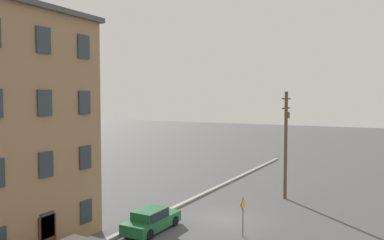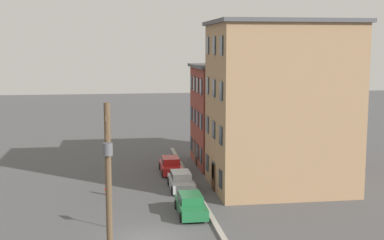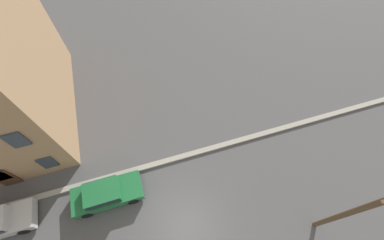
{
  "view_description": "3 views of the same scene",
  "coord_description": "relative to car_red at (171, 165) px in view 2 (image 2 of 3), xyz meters",
  "views": [
    {
      "loc": [
        -23.86,
        -10.73,
        8.51
      ],
      "look_at": [
        0.1,
        2.68,
        7.0
      ],
      "focal_mm": 35.0,
      "sensor_mm": 36.0,
      "label": 1
    },
    {
      "loc": [
        31.23,
        -1.9,
        11.65
      ],
      "look_at": [
        1.25,
        2.5,
        7.43
      ],
      "focal_mm": 50.0,
      "sensor_mm": 36.0,
      "label": 2
    },
    {
      "loc": [
        -0.25,
        -2.16,
        17.12
      ],
      "look_at": [
        1.66,
        4.16,
        5.55
      ],
      "focal_mm": 24.0,
      "sensor_mm": 36.0,
      "label": 3
    }
  ],
  "objects": [
    {
      "name": "ground_plane",
      "position": [
        16.81,
        -3.16,
        -0.75
      ],
      "size": [
        200.0,
        200.0,
        0.0
      ],
      "primitive_type": "plane",
      "color": "#4C4C4F"
    },
    {
      "name": "kerb_strip",
      "position": [
        16.81,
        1.34,
        -0.67
      ],
      "size": [
        56.0,
        0.36,
        0.16
      ],
      "primitive_type": "cube",
      "color": "#9E998E",
      "rests_on": "ground_plane"
    },
    {
      "name": "apartment_corner",
      "position": [
        -2.79,
        8.65,
        4.19
      ],
      "size": [
        8.75,
        12.15,
        9.85
      ],
      "color": "brown",
      "rests_on": "ground_plane"
    },
    {
      "name": "apartment_midblock",
      "position": [
        6.57,
        8.25,
        6.08
      ],
      "size": [
        9.14,
        11.33,
        13.63
      ],
      "color": "#9E7A56",
      "rests_on": "ground_plane"
    },
    {
      "name": "car_red",
      "position": [
        0.0,
        0.0,
        0.0
      ],
      "size": [
        4.4,
        1.92,
        1.43
      ],
      "color": "#B21E1E",
      "rests_on": "ground_plane"
    },
    {
      "name": "car_silver",
      "position": [
        5.82,
        0.24,
        0.0
      ],
      "size": [
        4.4,
        1.92,
        1.43
      ],
      "color": "#B7B7BC",
      "rests_on": "ground_plane"
    },
    {
      "name": "car_green",
      "position": [
        12.48,
        0.08,
        0.0
      ],
      "size": [
        4.4,
        1.92,
        1.43
      ],
      "color": "#1E6638",
      "rests_on": "ground_plane"
    },
    {
      "name": "caution_sign",
      "position": [
        14.4,
        -5.52,
        0.91
      ],
      "size": [
        0.88,
        0.08,
        2.5
      ],
      "color": "slate",
      "rests_on": "ground_plane"
    },
    {
      "name": "utility_pole",
      "position": [
        24.57,
        -5.38,
        4.41
      ],
      "size": [
        2.4,
        0.44,
        9.18
      ],
      "color": "brown",
      "rests_on": "ground_plane"
    },
    {
      "name": "fire_hydrant",
      "position": [
        6.68,
        -5.77,
        -0.27
      ],
      "size": [
        0.24,
        0.34,
        0.96
      ],
      "color": "red",
      "rests_on": "ground_plane"
    }
  ]
}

